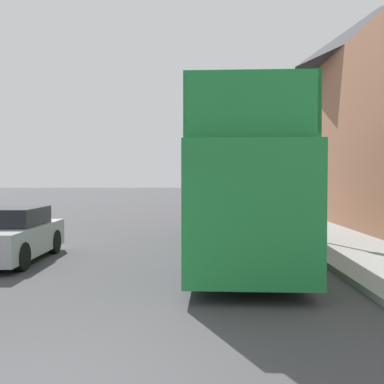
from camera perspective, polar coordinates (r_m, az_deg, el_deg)
ground_plane at (r=25.41m, az=-3.12°, el=-3.17°), size 144.00×144.00×0.00m
sidewalk at (r=22.85m, az=12.50°, el=-3.59°), size 3.00×108.00×0.14m
brick_terrace_rear at (r=24.91m, az=22.57°, el=9.05°), size 6.00×18.84×10.81m
tour_bus at (r=13.33m, az=5.76°, el=0.32°), size 2.90×11.33×4.12m
parked_car_ahead_of_bus at (r=21.64m, az=6.05°, el=-2.34°), size 1.86×4.49×1.37m
parked_car_far_side at (r=12.88m, az=-22.03°, el=-5.17°), size 1.78×4.05×1.42m
lamp_post_second at (r=16.03m, az=13.56°, el=5.15°), size 0.35×0.35×4.34m
lamp_post_third at (r=23.67m, az=9.76°, el=4.69°), size 0.35×0.35×4.74m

